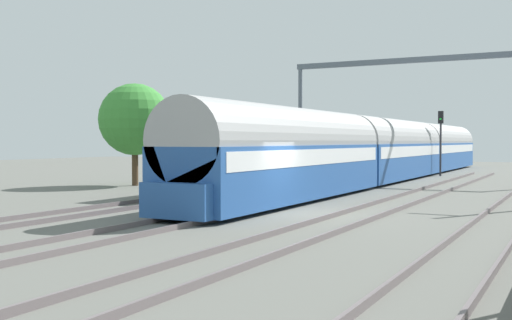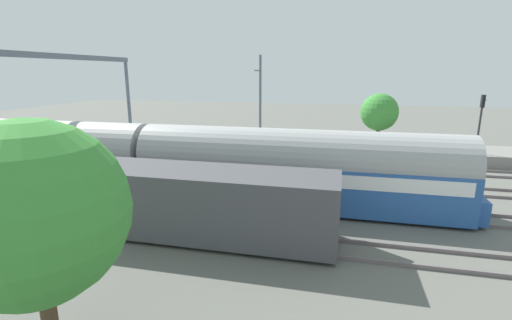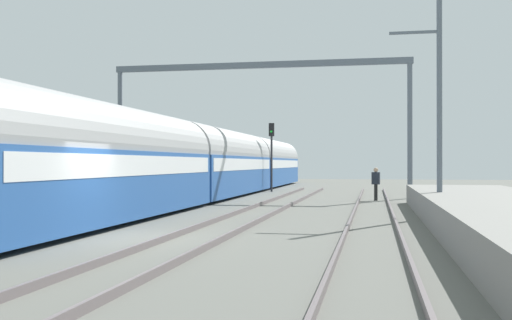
% 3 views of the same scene
% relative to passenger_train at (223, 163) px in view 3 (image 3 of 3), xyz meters
% --- Properties ---
extents(ground, '(120.00, 120.00, 0.00)m').
position_rel_passenger_train_xyz_m(ground, '(2.20, -20.15, -1.97)').
color(ground, '#62635C').
extents(track_west, '(1.51, 60.00, 0.16)m').
position_rel_passenger_train_xyz_m(track_west, '(0.00, -20.15, -1.89)').
color(track_west, '#695E60').
rests_on(track_west, ground).
extents(track_east, '(1.51, 60.00, 0.16)m').
position_rel_passenger_train_xyz_m(track_east, '(4.39, -20.15, -1.89)').
color(track_east, '#695E60').
rests_on(track_east, ground).
extents(track_far_east, '(1.52, 60.00, 0.16)m').
position_rel_passenger_train_xyz_m(track_far_east, '(8.78, -20.15, -1.89)').
color(track_far_east, '#695E60').
rests_on(track_far_east, ground).
extents(passenger_train, '(2.93, 49.20, 3.82)m').
position_rel_passenger_train_xyz_m(passenger_train, '(0.00, 0.00, 0.00)').
color(passenger_train, '#28569E').
rests_on(passenger_train, ground).
extents(freight_car, '(2.80, 13.00, 2.70)m').
position_rel_passenger_train_xyz_m(freight_car, '(-4.39, -12.01, -0.50)').
color(freight_car, '#47474C').
rests_on(freight_car, ground).
extents(person_crossing, '(0.45, 0.33, 1.73)m').
position_rel_passenger_train_xyz_m(person_crossing, '(8.92, -2.72, -0.94)').
color(person_crossing, black).
rests_on(person_crossing, ground).
extents(railway_signal_far, '(0.36, 0.30, 4.71)m').
position_rel_passenger_train_xyz_m(railway_signal_far, '(1.92, 5.94, 1.06)').
color(railway_signal_far, '#2D2D33').
rests_on(railway_signal_far, ground).
extents(catenary_gantry, '(17.57, 0.28, 7.86)m').
position_rel_passenger_train_xyz_m(catenary_gantry, '(2.20, -0.40, 3.99)').
color(catenary_gantry, slate).
rests_on(catenary_gantry, ground).
extents(catenary_pole_east_mid, '(1.90, 0.20, 8.00)m').
position_rel_passenger_train_xyz_m(catenary_pole_east_mid, '(11.13, -11.96, 2.18)').
color(catenary_pole_east_mid, slate).
rests_on(catenary_pole_east_mid, ground).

